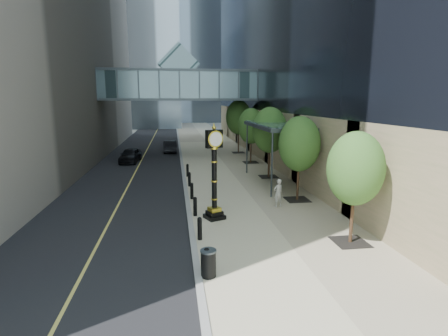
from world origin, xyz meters
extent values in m
plane|color=gray|center=(0.00, 0.00, 0.00)|extent=(320.00, 320.00, 0.00)
cube|color=black|center=(-7.00, 40.00, 0.01)|extent=(8.00, 180.00, 0.02)
cube|color=#B9AF8F|center=(1.00, 40.00, 0.03)|extent=(8.00, 180.00, 0.06)
cube|color=gray|center=(-3.00, 40.00, 0.04)|extent=(0.25, 180.00, 0.07)
cube|color=#9CB2C4|center=(-6.00, 120.00, 32.50)|extent=(22.00, 22.00, 65.00)
cube|color=slate|center=(-3.00, 28.00, 7.50)|extent=(17.00, 4.00, 3.00)
cube|color=#383F44|center=(-3.00, 28.00, 6.05)|extent=(17.00, 4.20, 0.25)
cube|color=#383F44|center=(-3.00, 28.00, 8.95)|extent=(17.00, 4.20, 0.25)
cube|color=slate|center=(-3.00, 28.00, 9.60)|extent=(4.24, 3.00, 4.24)
cube|color=#383F44|center=(3.50, 14.00, 4.20)|extent=(3.00, 8.00, 0.25)
cube|color=slate|center=(3.50, 14.00, 4.35)|extent=(2.80, 7.80, 0.06)
cylinder|color=#383F44|center=(2.20, 10.30, 2.10)|extent=(0.12, 0.12, 4.20)
cylinder|color=#383F44|center=(2.20, 17.70, 2.10)|extent=(0.12, 0.12, 4.20)
cylinder|color=black|center=(-2.70, 1.00, 0.51)|extent=(0.20, 0.20, 0.90)
cylinder|color=black|center=(-2.70, 4.20, 0.51)|extent=(0.20, 0.20, 0.90)
cylinder|color=black|center=(-2.70, 7.40, 0.51)|extent=(0.20, 0.20, 0.90)
cylinder|color=black|center=(-2.70, 10.60, 0.51)|extent=(0.20, 0.20, 0.90)
cylinder|color=black|center=(-2.70, 13.80, 0.51)|extent=(0.20, 0.20, 0.90)
cylinder|color=black|center=(-2.70, 17.00, 0.51)|extent=(0.20, 0.20, 0.90)
cube|color=black|center=(3.60, 3.00, 0.07)|extent=(1.40, 1.40, 0.02)
cylinder|color=#412B1B|center=(3.60, 3.00, 1.31)|extent=(0.14, 0.14, 2.51)
ellipsoid|color=#27561F|center=(3.60, 3.00, 3.25)|extent=(2.30, 2.30, 3.06)
cube|color=black|center=(3.60, 9.50, 0.07)|extent=(1.40, 1.40, 0.02)
cylinder|color=#412B1B|center=(3.60, 9.50, 1.40)|extent=(0.14, 0.14, 2.67)
ellipsoid|color=#27561F|center=(3.60, 9.50, 3.46)|extent=(2.45, 2.45, 3.27)
cube|color=black|center=(3.60, 16.00, 0.07)|extent=(1.40, 1.40, 0.02)
cylinder|color=#412B1B|center=(3.60, 16.00, 1.50)|extent=(0.14, 0.14, 2.88)
ellipsoid|color=#27561F|center=(3.60, 16.00, 3.73)|extent=(2.64, 2.64, 3.52)
cube|color=black|center=(3.60, 22.50, 0.07)|extent=(1.40, 1.40, 0.02)
cylinder|color=#412B1B|center=(3.60, 22.50, 1.44)|extent=(0.14, 0.14, 2.76)
ellipsoid|color=#27561F|center=(3.60, 22.50, 3.57)|extent=(2.53, 2.53, 3.37)
cube|color=black|center=(3.60, 29.00, 0.07)|extent=(1.40, 1.40, 0.02)
cylinder|color=#412B1B|center=(3.60, 29.00, 1.64)|extent=(0.14, 0.14, 3.16)
ellipsoid|color=#27561F|center=(3.60, 29.00, 4.08)|extent=(2.89, 2.89, 3.86)
cube|color=black|center=(-1.75, 6.84, 0.16)|extent=(1.16, 1.16, 0.20)
cube|color=black|center=(-1.75, 6.84, 0.35)|extent=(0.90, 0.90, 0.20)
cube|color=yellow|center=(-1.75, 6.84, 0.55)|extent=(0.71, 0.71, 0.20)
cylinder|color=black|center=(-1.75, 6.84, 2.17)|extent=(0.26, 0.26, 3.04)
cube|color=black|center=(-1.75, 6.84, 4.13)|extent=(0.88, 0.59, 0.88)
cylinder|color=white|center=(-1.75, 7.01, 4.13)|extent=(0.65, 0.30, 0.69)
cylinder|color=white|center=(-1.75, 6.67, 4.13)|extent=(0.65, 0.30, 0.69)
sphere|color=yellow|center=(-1.75, 6.84, 4.67)|extent=(0.20, 0.20, 0.20)
cylinder|color=black|center=(-2.65, 0.95, 0.51)|extent=(0.60, 0.60, 0.90)
imported|color=#A39F96|center=(2.03, 8.29, 0.87)|extent=(0.69, 0.57, 1.62)
imported|color=black|center=(-7.95, 24.55, 0.72)|extent=(2.07, 4.25, 1.40)
imported|color=black|center=(-4.20, 30.90, 0.70)|extent=(1.66, 4.20, 1.36)
camera|label=1|loc=(-3.69, -10.04, 6.00)|focal=28.00mm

